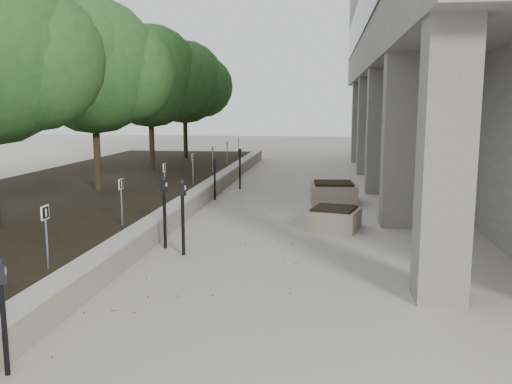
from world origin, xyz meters
The scene contains 21 objects.
ground centered at (0.00, 0.00, 0.00)m, with size 90.00×90.00×0.00m, color #ADA79F.
retaining_wall centered at (-1.82, 9.00, 0.25)m, with size 0.39×26.00×0.50m, color #A29380, non-canonical shape.
planting_bed centered at (-5.50, 9.00, 0.20)m, with size 7.00×26.00×0.40m, color black.
crabapple_tree_3 centered at (-4.80, 8.00, 3.12)m, with size 4.60×4.00×5.44m, color #1F4C1D, non-canonical shape.
crabapple_tree_4 centered at (-4.80, 13.00, 3.12)m, with size 4.60×4.00×5.44m, color #1F4C1D, non-canonical shape.
crabapple_tree_5 centered at (-4.80, 18.00, 3.12)m, with size 4.60×4.00×5.44m, color #1F4C1D, non-canonical shape.
parking_sign_2 centered at (-2.35, 0.50, 0.88)m, with size 0.04×0.22×0.96m, color black, non-canonical shape.
parking_sign_3 centered at (-2.35, 3.50, 0.88)m, with size 0.04×0.22×0.96m, color black, non-canonical shape.
parking_sign_4 centered at (-2.35, 6.50, 0.88)m, with size 0.04×0.22×0.96m, color black, non-canonical shape.
parking_sign_5 centered at (-2.35, 9.50, 0.88)m, with size 0.04×0.22×0.96m, color black, non-canonical shape.
parking_sign_6 centered at (-2.35, 12.50, 0.88)m, with size 0.04×0.22×0.96m, color black, non-canonical shape.
parking_sign_7 centered at (-2.35, 15.50, 0.88)m, with size 0.04×0.22×0.96m, color black, non-canonical shape.
parking_sign_8 centered at (-2.35, 18.50, 0.88)m, with size 0.04×0.22×0.96m, color black, non-canonical shape.
parking_meter_1 centered at (-1.55, -1.89, 0.63)m, with size 0.12×0.09×1.26m, color black, non-canonical shape.
parking_meter_2 centered at (-0.91, 2.86, 0.72)m, with size 0.14×0.10×1.45m, color black, non-canonical shape.
parking_meter_3 centered at (-1.40, 3.31, 0.72)m, with size 0.14×0.10×1.44m, color black, non-canonical shape.
parking_meter_4 centered at (-1.55, 8.96, 0.63)m, with size 0.12×0.09×1.26m, color black, non-canonical shape.
parking_meter_5 centered at (-1.14, 11.26, 0.69)m, with size 0.14×0.10×1.39m, color black, non-canonical shape.
planter_front centered at (1.96, 5.49, 0.25)m, with size 1.09×1.09×0.51m, color #A29380, non-canonical shape.
planter_back centered at (1.99, 8.96, 0.31)m, with size 1.32×1.32×0.61m, color #A29380, non-canonical shape.
berry_scatter centered at (-0.10, 5.00, 0.01)m, with size 3.30×14.10×0.02m, color maroon, non-canonical shape.
Camera 1 is at (1.72, -6.82, 2.79)m, focal length 37.86 mm.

